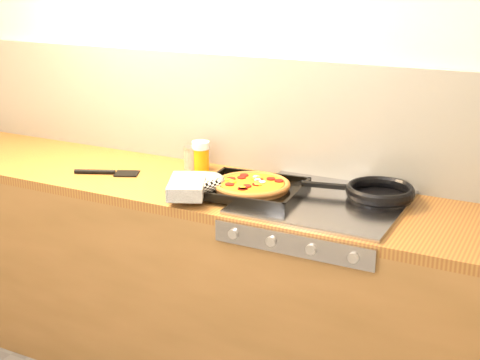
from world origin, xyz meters
The scene contains 9 objects.
room_shell centered at (0.00, 1.39, 1.15)m, with size 3.20×3.20×3.20m.
counter_run centered at (0.00, 1.10, 0.45)m, with size 3.20×0.62×0.90m.
stovetop centered at (0.45, 1.10, 0.91)m, with size 0.60×0.56×0.02m, color #9F9EA4.
pizza_on_tray centered at (0.10, 1.03, 0.94)m, with size 0.52×0.48×0.07m.
frying_pan centered at (0.63, 1.21, 0.94)m, with size 0.46×0.31×0.04m.
tomato_can centered at (-0.23, 1.26, 0.95)m, with size 0.09×0.09×0.10m.
juice_glass centered at (-0.19, 1.27, 0.97)m, with size 0.08×0.08×0.13m.
wooden_spoon centered at (0.11, 1.25, 0.91)m, with size 0.30×0.08×0.02m.
black_spatula centered at (-0.52, 1.03, 0.91)m, with size 0.28×0.16×0.02m.
Camera 1 is at (1.27, -1.19, 1.78)m, focal length 50.00 mm.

